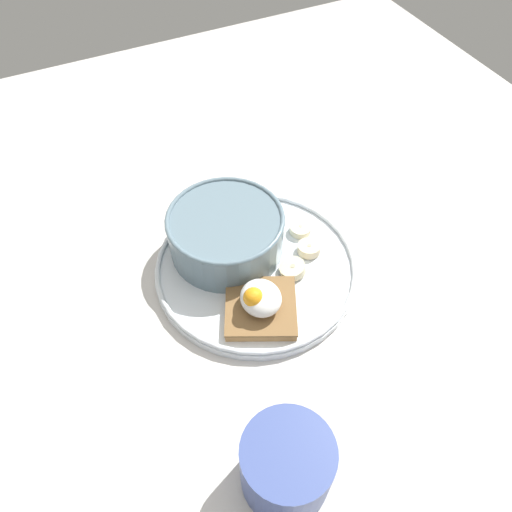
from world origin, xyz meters
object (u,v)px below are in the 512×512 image
at_px(oatmeal_bowl, 226,233).
at_px(poached_egg, 260,298).
at_px(banana_slice_back, 300,229).
at_px(banana_slice_front, 309,248).
at_px(toast_slice, 261,308).
at_px(coffee_mug, 287,465).
at_px(banana_slice_left, 292,269).

xyz_separation_m(oatmeal_bowl, poached_egg, (-0.11, 0.00, 0.00)).
xyz_separation_m(oatmeal_bowl, banana_slice_back, (-0.02, -0.10, -0.02)).
height_order(banana_slice_front, banana_slice_back, same).
bearing_deg(toast_slice, coffee_mug, 161.18).
bearing_deg(oatmeal_bowl, banana_slice_back, -99.38).
bearing_deg(toast_slice, oatmeal_bowl, -1.73).
xyz_separation_m(banana_slice_front, banana_slice_left, (-0.02, 0.03, 0.00)).
bearing_deg(poached_egg, toast_slice, -84.28).
height_order(oatmeal_bowl, banana_slice_back, oatmeal_bowl).
relative_size(banana_slice_left, coffee_mug, 0.53).
relative_size(toast_slice, coffee_mug, 1.29).
height_order(oatmeal_bowl, toast_slice, oatmeal_bowl).
xyz_separation_m(poached_egg, banana_slice_left, (0.03, -0.06, -0.02)).
distance_m(oatmeal_bowl, poached_egg, 0.11).
bearing_deg(banana_slice_back, toast_slice, 131.26).
bearing_deg(banana_slice_back, banana_slice_left, 142.98).
bearing_deg(banana_slice_front, poached_egg, 119.53).
xyz_separation_m(oatmeal_bowl, banana_slice_left, (-0.07, -0.06, -0.02)).
bearing_deg(banana_slice_left, banana_slice_front, -59.86).
relative_size(poached_egg, banana_slice_left, 1.12).
bearing_deg(banana_slice_back, oatmeal_bowl, 80.62).
relative_size(oatmeal_bowl, banana_slice_back, 4.60).
bearing_deg(poached_egg, banana_slice_back, -49.12).
bearing_deg(banana_slice_front, oatmeal_bowl, 61.03).
height_order(oatmeal_bowl, poached_egg, oatmeal_bowl).
distance_m(banana_slice_back, coffee_mug, 0.31).
relative_size(toast_slice, banana_slice_left, 2.42).
relative_size(toast_slice, banana_slice_front, 2.84).
distance_m(oatmeal_bowl, banana_slice_back, 0.10).
bearing_deg(toast_slice, banana_slice_front, -60.14).
distance_m(banana_slice_front, banana_slice_back, 0.04).
bearing_deg(oatmeal_bowl, banana_slice_front, -118.97).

